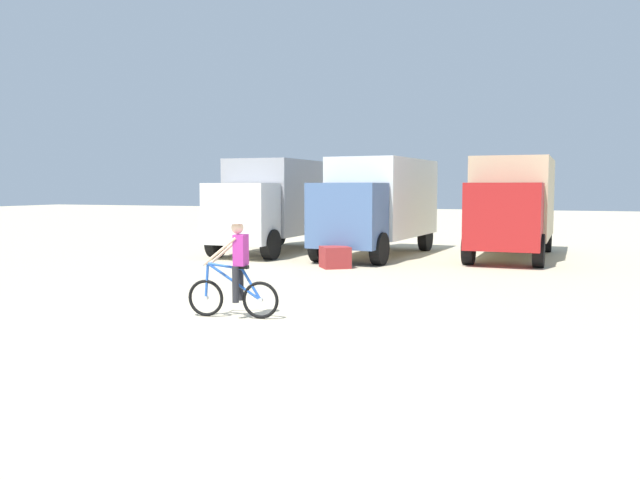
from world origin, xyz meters
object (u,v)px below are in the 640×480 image
(cyclist_orange_shirt, at_px, (236,272))
(supply_crate, at_px, (335,257))
(box_truck_white_box, at_px, (379,201))
(box_truck_tan_camper, at_px, (513,202))
(box_truck_grey_hauler, at_px, (277,201))

(cyclist_orange_shirt, bearing_deg, supply_crate, 96.04)
(box_truck_white_box, bearing_deg, supply_crate, -93.14)
(box_truck_white_box, xyz_separation_m, box_truck_tan_camper, (4.38, 1.06, 0.00))
(box_truck_white_box, bearing_deg, box_truck_tan_camper, 13.65)
(box_truck_grey_hauler, bearing_deg, supply_crate, -46.73)
(box_truck_grey_hauler, height_order, box_truck_tan_camper, same)
(box_truck_tan_camper, distance_m, cyclist_orange_shirt, 13.10)
(box_truck_tan_camper, height_order, supply_crate, box_truck_tan_camper)
(box_truck_white_box, xyz_separation_m, cyclist_orange_shirt, (0.58, -11.43, -1.03))
(box_truck_grey_hauler, distance_m, box_truck_tan_camper, 8.35)
(supply_crate, bearing_deg, box_truck_grey_hauler, 133.27)
(box_truck_white_box, relative_size, supply_crate, 8.78)
(box_truck_white_box, bearing_deg, box_truck_grey_hauler, 179.67)
(cyclist_orange_shirt, xyz_separation_m, supply_crate, (-0.80, 7.53, -0.53))
(box_truck_grey_hauler, xyz_separation_m, box_truck_white_box, (3.90, -0.02, 0.00))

